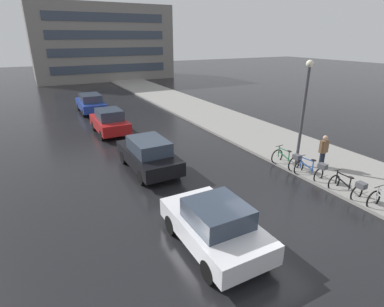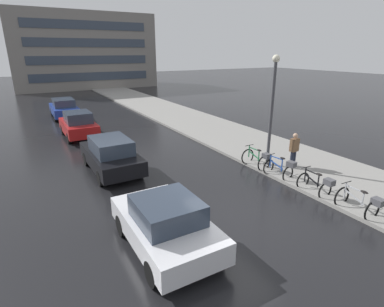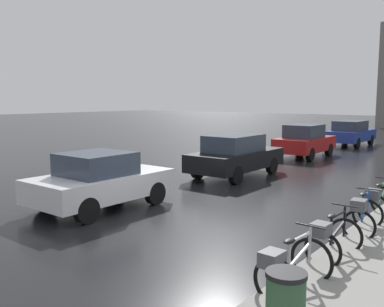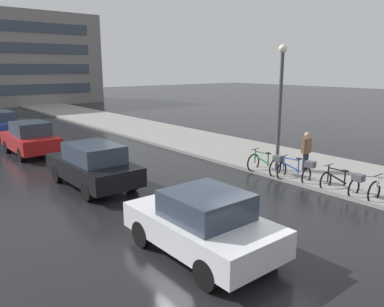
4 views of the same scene
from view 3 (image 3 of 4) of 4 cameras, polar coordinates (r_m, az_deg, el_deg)
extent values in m
plane|color=black|center=(10.24, -3.28, -9.38)|extent=(140.00, 140.00, 0.00)
torus|color=black|center=(7.31, 15.64, -13.55)|extent=(0.75, 0.10, 0.74)
torus|color=black|center=(6.40, 11.12, -16.51)|extent=(0.75, 0.10, 0.74)
cube|color=#ADAFB5|center=(6.60, 12.79, -13.55)|extent=(0.04, 0.04, 0.48)
cube|color=#ADAFB5|center=(7.14, 15.42, -11.63)|extent=(0.04, 0.04, 0.56)
cube|color=#ADAFB5|center=(6.80, 14.22, -10.80)|extent=(0.07, 0.67, 0.04)
cube|color=#ADAFB5|center=(6.87, 14.04, -13.16)|extent=(0.07, 0.75, 0.27)
ellipsoid|color=black|center=(6.51, 12.86, -11.32)|extent=(0.15, 0.27, 0.07)
cylinder|color=black|center=(7.05, 15.50, -9.31)|extent=(0.50, 0.05, 0.03)
cube|color=#4C4C51|center=(6.16, 10.62, -13.65)|extent=(0.30, 0.35, 0.22)
torus|color=black|center=(8.81, 19.76, -10.26)|extent=(0.69, 0.08, 0.69)
torus|color=black|center=(7.89, 17.04, -12.23)|extent=(0.69, 0.08, 0.69)
cube|color=black|center=(8.11, 18.06, -9.87)|extent=(0.04, 0.04, 0.50)
cube|color=black|center=(8.66, 19.66, -8.55)|extent=(0.04, 0.04, 0.58)
cube|color=black|center=(8.32, 18.96, -7.66)|extent=(0.05, 0.63, 0.04)
cube|color=black|center=(8.38, 18.80, -9.70)|extent=(0.06, 0.71, 0.26)
ellipsoid|color=black|center=(8.03, 18.14, -7.95)|extent=(0.15, 0.26, 0.07)
cylinder|color=black|center=(8.58, 19.75, -6.55)|extent=(0.50, 0.04, 0.03)
cube|color=#4C4C51|center=(7.66, 16.79, -9.65)|extent=(0.29, 0.35, 0.22)
torus|color=black|center=(10.51, 22.38, -7.54)|extent=(0.69, 0.14, 0.69)
torus|color=black|center=(9.53, 21.35, -9.00)|extent=(0.69, 0.14, 0.69)
cube|color=#234CA8|center=(9.78, 21.79, -6.88)|extent=(0.04, 0.04, 0.57)
cube|color=#234CA8|center=(10.37, 22.38, -6.09)|extent=(0.04, 0.04, 0.58)
cube|color=#234CA8|center=(10.02, 22.16, -5.10)|extent=(0.11, 0.61, 0.04)
cube|color=#234CA8|center=(10.06, 22.05, -6.84)|extent=(0.12, 0.70, 0.25)
ellipsoid|color=black|center=(9.71, 21.88, -5.07)|extent=(0.17, 0.27, 0.07)
cylinder|color=black|center=(10.30, 22.47, -4.42)|extent=(0.50, 0.09, 0.03)
cube|color=#4C4C51|center=(9.30, 21.35, -6.40)|extent=(0.32, 0.37, 0.22)
torus|color=black|center=(10.81, 23.09, -6.98)|extent=(0.76, 0.08, 0.76)
cube|color=#237042|center=(11.10, 23.61, -5.31)|extent=(0.04, 0.04, 0.50)
cube|color=#237042|center=(11.37, 24.06, -3.77)|extent=(0.06, 0.67, 0.04)
cube|color=#237042|center=(11.40, 23.95, -5.27)|extent=(0.06, 0.76, 0.27)
ellipsoid|color=black|center=(11.04, 23.69, -3.89)|extent=(0.15, 0.26, 0.07)
cube|color=#4C4C51|center=(10.61, 23.05, -5.02)|extent=(0.29, 0.35, 0.22)
cube|color=silver|center=(11.78, -12.00, -4.15)|extent=(1.95, 3.79, 0.62)
cube|color=#2D3847|center=(11.59, -12.66, -1.34)|extent=(1.60, 1.72, 0.59)
cylinder|color=black|center=(13.24, -10.46, -4.20)|extent=(0.22, 0.64, 0.64)
cylinder|color=black|center=(12.00, -4.94, -5.30)|extent=(0.22, 0.64, 0.64)
cylinder|color=black|center=(11.87, -19.07, -5.83)|extent=(0.22, 0.64, 0.64)
cylinder|color=black|center=(10.47, -13.87, -7.38)|extent=(0.22, 0.64, 0.64)
cube|color=black|center=(16.33, 5.90, -0.78)|extent=(1.89, 4.31, 0.65)
cube|color=#2D3847|center=(16.11, 5.61, 1.38)|extent=(1.54, 2.23, 0.62)
cylinder|color=black|center=(17.93, 5.92, -1.10)|extent=(0.23, 0.64, 0.64)
cylinder|color=black|center=(17.12, 10.59, -1.59)|extent=(0.23, 0.64, 0.64)
cylinder|color=black|center=(15.76, 0.78, -2.23)|extent=(0.23, 0.64, 0.64)
cylinder|color=black|center=(14.84, 5.85, -2.87)|extent=(0.23, 0.64, 0.64)
cube|color=#AD1919|center=(22.31, 14.81, 1.24)|extent=(1.84, 3.92, 0.68)
cube|color=#2D3847|center=(22.11, 14.71, 2.91)|extent=(1.49, 1.93, 0.64)
cylinder|color=black|center=(23.77, 14.17, 0.80)|extent=(0.23, 0.64, 0.64)
cylinder|color=black|center=(23.18, 17.78, 0.51)|extent=(0.23, 0.64, 0.64)
cylinder|color=black|center=(21.59, 11.57, 0.23)|extent=(0.23, 0.64, 0.64)
cylinder|color=black|center=(20.94, 15.48, -0.11)|extent=(0.23, 0.64, 0.64)
cube|color=navy|center=(28.57, 20.40, 2.29)|extent=(1.89, 4.29, 0.65)
cube|color=#2D3847|center=(28.36, 20.35, 3.52)|extent=(1.54, 2.29, 0.59)
cylinder|color=black|center=(30.12, 19.70, 1.93)|extent=(0.22, 0.64, 0.64)
cylinder|color=black|center=(29.61, 22.72, 1.71)|extent=(0.22, 0.64, 0.64)
cylinder|color=black|center=(27.64, 17.86, 1.56)|extent=(0.22, 0.64, 0.64)
cylinder|color=black|center=(27.09, 21.13, 1.31)|extent=(0.22, 0.64, 0.64)
cylinder|color=black|center=(5.14, 12.46, -15.44)|extent=(0.48, 0.48, 0.06)
camera|label=1|loc=(13.50, -48.87, 18.01)|focal=28.00mm
camera|label=2|loc=(12.10, -49.09, 15.74)|focal=28.00mm
camera|label=4|loc=(14.29, -47.10, 10.20)|focal=35.00mm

